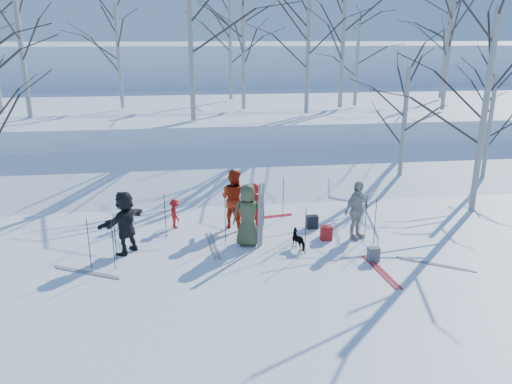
{
  "coord_description": "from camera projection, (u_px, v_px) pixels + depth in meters",
  "views": [
    {
      "loc": [
        -1.86,
        -12.3,
        5.67
      ],
      "look_at": [
        0.0,
        1.5,
        1.3
      ],
      "focal_mm": 35.0,
      "sensor_mm": 36.0,
      "label": 1
    }
  ],
  "objects": [
    {
      "name": "ski_pole_b",
      "position": [
        283.0,
        198.0,
        16.05
      ],
      "size": [
        0.02,
        0.02,
        1.34
      ],
      "primitive_type": "cylinder",
      "color": "black",
      "rests_on": "ground"
    },
    {
      "name": "ski_pair_b",
      "position": [
        381.0,
        271.0,
        12.53
      ],
      "size": [
        0.53,
        1.93,
        0.02
      ],
      "primitive_type": null,
      "rotation": [
        0.0,
        0.0,
        0.09
      ],
      "color": "red",
      "rests_on": "ground"
    },
    {
      "name": "birch_edge_e",
      "position": [
        404.0,
        128.0,
        19.01
      ],
      "size": [
        3.84,
        3.84,
        4.63
      ],
      "primitive_type": null,
      "color": "silver",
      "rests_on": "ground"
    },
    {
      "name": "backpack_red",
      "position": [
        326.0,
        233.0,
        14.44
      ],
      "size": [
        0.32,
        0.22,
        0.42
      ],
      "primitive_type": "cube",
      "color": "#A91A1A",
      "rests_on": "ground"
    },
    {
      "name": "backpack_grey",
      "position": [
        373.0,
        254.0,
        13.08
      ],
      "size": [
        0.3,
        0.2,
        0.38
      ],
      "primitive_type": "cube",
      "color": "#54575C",
      "rests_on": "ground"
    },
    {
      "name": "skier_olive_center",
      "position": [
        248.0,
        215.0,
        13.89
      ],
      "size": [
        0.95,
        0.69,
        1.79
      ],
      "primitive_type": "imported",
      "rotation": [
        0.0,
        0.0,
        2.99
      ],
      "color": "#454C2D",
      "rests_on": "ground"
    },
    {
      "name": "ski_pole_c",
      "position": [
        225.0,
        220.0,
        14.12
      ],
      "size": [
        0.02,
        0.02,
        1.34
      ],
      "primitive_type": "cylinder",
      "color": "black",
      "rests_on": "ground"
    },
    {
      "name": "birch_plateau_d",
      "position": [
        230.0,
        48.0,
        27.84
      ],
      "size": [
        4.54,
        4.54,
        5.63
      ],
      "primitive_type": null,
      "color": "silver",
      "rests_on": "snow_plateau"
    },
    {
      "name": "ski_pole_e",
      "position": [
        113.0,
        245.0,
        12.49
      ],
      "size": [
        0.02,
        0.02,
        1.34
      ],
      "primitive_type": "cylinder",
      "color": "black",
      "rests_on": "ground"
    },
    {
      "name": "snow_plateau",
      "position": [
        221.0,
        119.0,
        29.34
      ],
      "size": [
        70.0,
        18.0,
        2.2
      ],
      "primitive_type": "cube",
      "color": "white",
      "rests_on": "ground"
    },
    {
      "name": "snow_ramp",
      "position": [
        238.0,
        179.0,
        20.14
      ],
      "size": [
        70.0,
        9.49,
        4.12
      ],
      "primitive_type": "cube",
      "rotation": [
        0.3,
        0.0,
        0.0
      ],
      "color": "white",
      "rests_on": "ground"
    },
    {
      "name": "ski_pole_j",
      "position": [
        115.0,
        238.0,
        12.92
      ],
      "size": [
        0.02,
        0.02,
        1.34
      ],
      "primitive_type": "cylinder",
      "color": "black",
      "rests_on": "ground"
    },
    {
      "name": "birch_plateau_h",
      "position": [
        357.0,
        64.0,
        25.34
      ],
      "size": [
        3.53,
        3.53,
        4.19
      ],
      "primitive_type": null,
      "color": "silver",
      "rests_on": "snow_plateau"
    },
    {
      "name": "birch_edge_c",
      "position": [
        489.0,
        132.0,
        19.11
      ],
      "size": [
        3.63,
        3.63,
        4.33
      ],
      "primitive_type": null,
      "color": "silver",
      "rests_on": "ground"
    },
    {
      "name": "ground",
      "position": [
        263.0,
        254.0,
        13.56
      ],
      "size": [
        120.0,
        120.0,
        0.0
      ],
      "primitive_type": "plane",
      "color": "white",
      "rests_on": "ground"
    },
    {
      "name": "ski_pole_a",
      "position": [
        375.0,
        222.0,
        14.03
      ],
      "size": [
        0.02,
        0.02,
        1.34
      ],
      "primitive_type": "cylinder",
      "color": "black",
      "rests_on": "ground"
    },
    {
      "name": "backpack_dark",
      "position": [
        312.0,
        222.0,
        15.33
      ],
      "size": [
        0.34,
        0.24,
        0.4
      ],
      "primitive_type": "cube",
      "color": "black",
      "rests_on": "ground"
    },
    {
      "name": "skier_redor_behind",
      "position": [
        234.0,
        199.0,
        15.21
      ],
      "size": [
        1.13,
        1.11,
        1.84
      ],
      "primitive_type": "imported",
      "rotation": [
        0.0,
        0.0,
        2.45
      ],
      "color": "#B32A0D",
      "rests_on": "ground"
    },
    {
      "name": "birch_plateau_c",
      "position": [
        343.0,
        39.0,
        24.4
      ],
      "size": [
        5.22,
        5.22,
        6.6
      ],
      "primitive_type": null,
      "color": "silver",
      "rests_on": "snow_plateau"
    },
    {
      "name": "ski_pole_d",
      "position": [
        89.0,
        244.0,
        12.55
      ],
      "size": [
        0.02,
        0.02,
        1.34
      ],
      "primitive_type": "cylinder",
      "color": "black",
      "rests_on": "ground"
    },
    {
      "name": "dog",
      "position": [
        299.0,
        240.0,
        13.82
      ],
      "size": [
        0.53,
        0.7,
        0.54
      ],
      "primitive_type": "imported",
      "rotation": [
        0.0,
        0.0,
        3.57
      ],
      "color": "black",
      "rests_on": "ground"
    },
    {
      "name": "ski_pair_a",
      "position": [
        213.0,
        245.0,
        14.1
      ],
      "size": [
        0.53,
        1.93,
        0.02
      ],
      "primitive_type": null,
      "rotation": [
        0.0,
        0.0,
        0.09
      ],
      "color": "silver",
      "rests_on": "ground"
    },
    {
      "name": "ski_pole_g",
      "position": [
        366.0,
        218.0,
        14.31
      ],
      "size": [
        0.02,
        0.02,
        1.34
      ],
      "primitive_type": "cylinder",
      "color": "black",
      "rests_on": "ground"
    },
    {
      "name": "birch_plateau_l",
      "position": [
        243.0,
        49.0,
        23.93
      ],
      "size": [
        4.59,
        4.59,
        5.7
      ],
      "primitive_type": null,
      "color": "silver",
      "rests_on": "snow_plateau"
    },
    {
      "name": "birch_plateau_a",
      "position": [
        20.0,
        35.0,
        21.35
      ],
      "size": [
        5.49,
        5.49,
        6.99
      ],
      "primitive_type": null,
      "color": "silver",
      "rests_on": "snow_plateau"
    },
    {
      "name": "ski_pair_c",
      "position": [
        264.0,
        217.0,
        16.27
      ],
      "size": [
        0.82,
        1.97,
        0.02
      ],
      "primitive_type": null,
      "rotation": [
        0.0,
        0.0,
        1.74
      ],
      "color": "red",
      "rests_on": "ground"
    },
    {
      "name": "birch_plateau_k",
      "position": [
        308.0,
        49.0,
        22.54
      ],
      "size": [
        4.68,
        4.68,
        5.83
      ],
      "primitive_type": null,
      "color": "silver",
      "rests_on": "snow_plateau"
    },
    {
      "name": "birch_plateau_i",
      "position": [
        449.0,
        42.0,
        23.59
      ],
      "size": [
        5.1,
        5.1,
        6.42
      ],
      "primitive_type": null,
      "color": "silver",
      "rests_on": "snow_plateau"
    },
    {
      "name": "upright_ski_left",
      "position": [
        259.0,
        216.0,
        13.64
      ],
      "size": [
        0.1,
        0.16,
        1.9
      ],
      "primitive_type": "cube",
      "rotation": [
        0.07,
        0.0,
        0.19
      ],
      "color": "silver",
      "rests_on": "ground"
    },
    {
      "name": "birch_plateau_g",
      "position": [
        445.0,
        48.0,
        28.31
      ],
      "size": [
        4.51,
        4.51,
        5.58
      ],
      "primitive_type": null,
      "color": "silver",
      "rests_on": "snow_plateau"
    },
    {
      "name": "skier_cream_east",
      "position": [
        357.0,
        210.0,
        14.37
      ],
      "size": [
        1.08,
        0.91,
        1.73
      ],
      "primitive_type": "imported",
      "rotation": [
        0.0,
        0.0,
        0.58
      ],
      "color": "beige",
      "rests_on": "ground"
    },
    {
      "name": "skier_red_north",
      "position": [
        254.0,
        210.0,
        14.46
      ],
      "size": [
        0.62,
        0.42,
        1.66
      ],
      "primitive_type": "imported",
      "rotation": [
        0.0,
        0.0,
        3.11
      ],
      "color": "red",
      "rests_on": "ground"
    },
    {
      "name": "ski_pole_h",
      "position": [
        264.0,
        205.0,
        15.41
      ],
      "size": [
        0.02,
        0.02,
        1.34
      ],
      "primitive_type": "cylinder",
      "color": "black",
      "rests_on": "ground"
    },
    {
      "name": "birch_plateau_e",
      "position": [
        119.0,
        57.0,
        24.47
      ],
      "size": [
        4.07,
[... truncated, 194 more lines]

